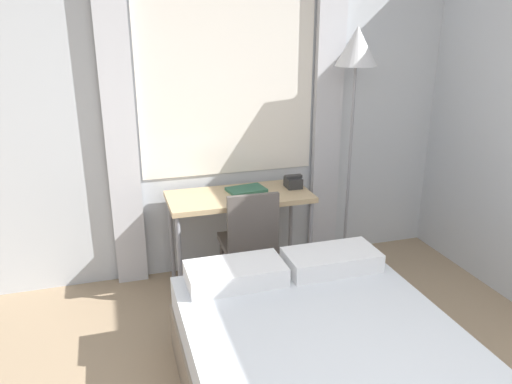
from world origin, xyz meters
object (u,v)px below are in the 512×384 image
at_px(telephone, 293,182).
at_px(desk_chair, 250,238).
at_px(book, 246,190).
at_px(standing_lamp, 356,69).
at_px(desk, 239,203).

bearing_deg(telephone, desk_chair, -145.82).
bearing_deg(book, desk_chair, -102.02).
height_order(standing_lamp, telephone, standing_lamp).
xyz_separation_m(telephone, book, (-0.39, 0.02, -0.03)).
bearing_deg(standing_lamp, desk, -179.40).
bearing_deg(desk, book, 38.67).
height_order(desk, desk_chair, desk_chair).
height_order(desk_chair, standing_lamp, standing_lamp).
height_order(desk, book, book).
bearing_deg(desk, telephone, 4.52).
bearing_deg(desk, desk_chair, -89.62).
relative_size(desk, telephone, 8.08).
relative_size(telephone, book, 0.43).
distance_m(standing_lamp, book, 1.28).
xyz_separation_m(desk, standing_lamp, (0.95, 0.01, 1.01)).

